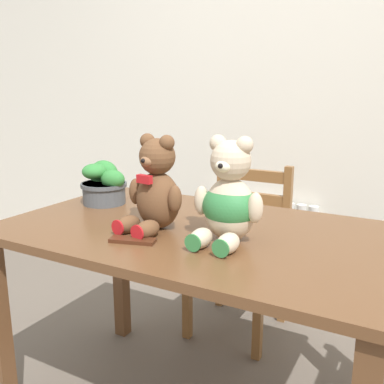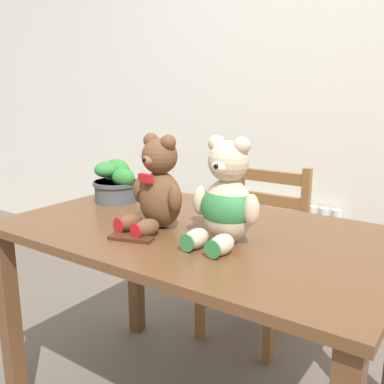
% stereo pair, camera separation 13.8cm
% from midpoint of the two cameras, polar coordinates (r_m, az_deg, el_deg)
% --- Properties ---
extents(wall_back, '(8.00, 0.04, 2.60)m').
position_cam_midpoint_polar(wall_back, '(2.63, 13.08, 14.37)').
color(wall_back, silver).
rests_on(wall_back, ground_plane).
extents(radiator, '(0.72, 0.10, 0.57)m').
position_cam_midpoint_polar(radiator, '(2.80, 7.64, -7.39)').
color(radiator, silver).
rests_on(radiator, ground_plane).
extents(dining_table, '(1.33, 0.80, 0.77)m').
position_cam_midpoint_polar(dining_table, '(1.52, -2.26, -8.82)').
color(dining_table, brown).
rests_on(dining_table, ground_plane).
extents(wooden_chair_behind, '(0.42, 0.43, 0.86)m').
position_cam_midpoint_polar(wooden_chair_behind, '(2.25, 4.89, -7.45)').
color(wooden_chair_behind, brown).
rests_on(wooden_chair_behind, ground_plane).
extents(teddy_bear_left, '(0.23, 0.24, 0.32)m').
position_cam_midpoint_polar(teddy_bear_left, '(1.44, -7.61, 0.36)').
color(teddy_bear_left, brown).
rests_on(teddy_bear_left, dining_table).
extents(teddy_bear_right, '(0.23, 0.24, 0.33)m').
position_cam_midpoint_polar(teddy_bear_right, '(1.31, 1.95, -1.14)').
color(teddy_bear_right, beige).
rests_on(teddy_bear_right, dining_table).
extents(potted_plant, '(0.21, 0.19, 0.17)m').
position_cam_midpoint_polar(potted_plant, '(1.84, -13.78, 1.05)').
color(potted_plant, '#4C5156').
rests_on(potted_plant, dining_table).
extents(chocolate_bar, '(0.15, 0.09, 0.01)m').
position_cam_midpoint_polar(chocolate_bar, '(1.36, -10.84, -6.39)').
color(chocolate_bar, '#472314').
rests_on(chocolate_bar, dining_table).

